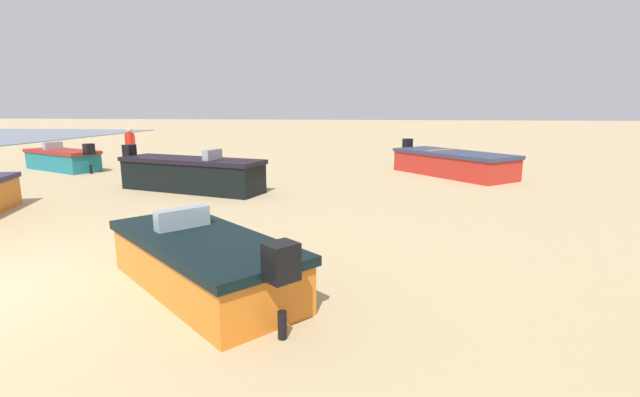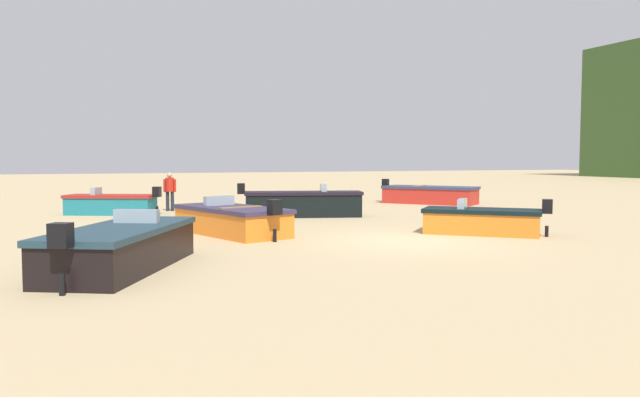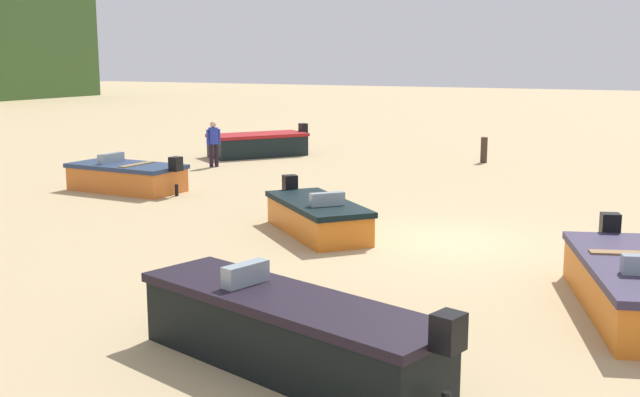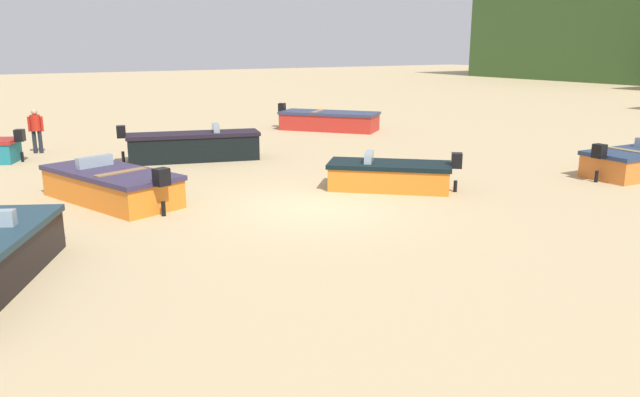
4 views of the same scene
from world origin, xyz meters
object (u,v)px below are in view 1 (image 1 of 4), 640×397
object	(u,v)px
boat_red_7	(452,163)
beach_walker_foreground	(130,144)
boat_teal_0	(63,160)
boat_black_1	(191,174)
boat_orange_3	(203,262)

from	to	relation	value
boat_red_7	beach_walker_foreground	bearing A→B (deg)	-40.64
boat_teal_0	boat_black_1	xyz separation A→B (m)	(3.60, 6.73, 0.08)
boat_orange_3	boat_red_7	distance (m)	12.07
boat_teal_0	boat_red_7	world-z (taller)	boat_red_7
boat_red_7	beach_walker_foreground	world-z (taller)	beach_walker_foreground
boat_teal_0	boat_orange_3	xyz separation A→B (m)	(10.51, 9.79, -0.02)
boat_teal_0	boat_orange_3	distance (m)	14.36
boat_teal_0	boat_orange_3	size ratio (longest dim) A/B	1.10
boat_red_7	beach_walker_foreground	xyz separation A→B (m)	(-0.34, -12.41, 0.52)
boat_orange_3	beach_walker_foreground	distance (m)	13.55
boat_teal_0	beach_walker_foreground	world-z (taller)	beach_walker_foreground
boat_orange_3	boat_teal_0	bearing A→B (deg)	84.71
boat_teal_0	boat_black_1	distance (m)	7.63
boat_black_1	boat_red_7	distance (m)	9.02
boat_teal_0	boat_black_1	bearing A→B (deg)	-93.04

